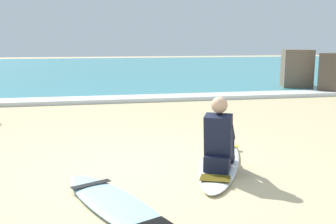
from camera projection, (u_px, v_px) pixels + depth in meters
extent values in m
plane|color=#CCB584|center=(151.00, 170.00, 5.30)|extent=(80.00, 80.00, 0.00)
cube|color=teal|center=(98.00, 68.00, 24.57)|extent=(80.00, 28.00, 0.10)
cube|color=white|center=(115.00, 99.00, 11.38)|extent=(80.00, 0.90, 0.11)
ellipsoid|color=white|center=(220.00, 161.00, 5.56)|extent=(1.51, 2.57, 0.07)
cube|color=gold|center=(224.00, 145.00, 6.25)|extent=(0.48, 0.28, 0.01)
cube|color=#4C400C|center=(215.00, 178.00, 4.76)|extent=(0.43, 0.37, 0.01)
cube|color=black|center=(217.00, 163.00, 5.02)|extent=(0.40, 0.38, 0.20)
cylinder|color=black|center=(212.00, 147.00, 5.19)|extent=(0.32, 0.43, 0.43)
cylinder|color=black|center=(213.00, 145.00, 5.40)|extent=(0.23, 0.29, 0.42)
cube|color=black|center=(213.00, 158.00, 5.50)|extent=(0.19, 0.24, 0.05)
cylinder|color=black|center=(227.00, 148.00, 5.14)|extent=(0.32, 0.43, 0.43)
cylinder|color=black|center=(230.00, 147.00, 5.34)|extent=(0.23, 0.29, 0.42)
cube|color=black|center=(231.00, 159.00, 5.44)|extent=(0.19, 0.24, 0.05)
cube|color=black|center=(218.00, 136.00, 4.99)|extent=(0.44, 0.42, 0.57)
sphere|color=tan|center=(219.00, 105.00, 4.95)|extent=(0.21, 0.21, 0.21)
cylinder|color=black|center=(209.00, 130.00, 5.17)|extent=(0.26, 0.39, 0.31)
cylinder|color=black|center=(231.00, 132.00, 5.09)|extent=(0.26, 0.39, 0.31)
ellipsoid|color=#9ED1E5|center=(116.00, 204.00, 4.08)|extent=(1.34, 2.19, 0.07)
cube|color=black|center=(91.00, 184.00, 4.56)|extent=(0.48, 0.28, 0.01)
cube|color=brown|center=(297.00, 70.00, 14.05)|extent=(1.32, 1.40, 1.42)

